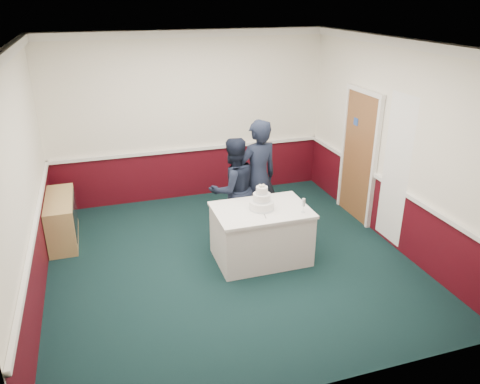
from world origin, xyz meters
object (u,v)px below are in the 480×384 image
object	(u,v)px
wedding_cake	(262,202)
cake_knife	(265,215)
person_man	(233,189)
sideboard	(62,219)
cake_table	(261,234)
person_woman	(258,178)
champagne_flute	(303,203)

from	to	relation	value
wedding_cake	cake_knife	bearing A→B (deg)	-98.53
cake_knife	wedding_cake	bearing A→B (deg)	91.25
person_man	wedding_cake	bearing A→B (deg)	92.59
sideboard	cake_knife	distance (m)	3.19
wedding_cake	cake_table	bearing A→B (deg)	-90.00
wedding_cake	person_woman	size ratio (longest dim) A/B	0.20
cake_table	cake_knife	distance (m)	0.44
wedding_cake	champagne_flute	xyz separation A→B (m)	(0.50, -0.28, 0.03)
cake_knife	person_woman	xyz separation A→B (m)	(0.25, 1.00, 0.13)
wedding_cake	cake_knife	distance (m)	0.23
cake_table	person_woman	bearing A→B (deg)	74.32
sideboard	champagne_flute	distance (m)	3.70
sideboard	cake_knife	xyz separation A→B (m)	(2.69, -1.65, 0.44)
person_woman	sideboard	bearing A→B (deg)	-25.09
cake_table	cake_knife	xyz separation A→B (m)	(-0.03, -0.20, 0.39)
sideboard	cake_table	size ratio (longest dim) A/B	0.91
sideboard	champagne_flute	bearing A→B (deg)	-28.30
wedding_cake	person_man	world-z (taller)	person_man
person_man	person_woman	distance (m)	0.42
champagne_flute	person_man	size ratio (longest dim) A/B	0.13
champagne_flute	person_man	distance (m)	1.24
sideboard	person_man	distance (m)	2.67
wedding_cake	person_man	size ratio (longest dim) A/B	0.23
person_man	person_woman	xyz separation A→B (m)	(0.41, 0.04, 0.12)
cake_table	person_man	xyz separation A→B (m)	(-0.18, 0.75, 0.41)
cake_knife	person_woman	size ratio (longest dim) A/B	0.12
cake_knife	person_man	bearing A→B (deg)	108.85
cake_knife	person_woman	distance (m)	1.04
cake_knife	person_man	xyz separation A→B (m)	(-0.15, 0.95, 0.01)
wedding_cake	person_man	xyz separation A→B (m)	(-0.18, 0.75, -0.09)
sideboard	cake_knife	world-z (taller)	cake_knife
cake_table	sideboard	bearing A→B (deg)	151.88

